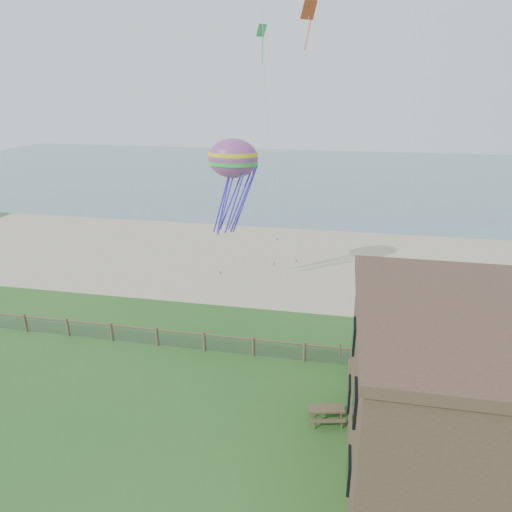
% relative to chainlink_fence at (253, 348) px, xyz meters
% --- Properties ---
extents(ground, '(160.00, 160.00, 0.00)m').
position_rel_chainlink_fence_xyz_m(ground, '(0.00, -6.00, -0.55)').
color(ground, '#25551D').
rests_on(ground, ground).
extents(sand_beach, '(72.00, 20.00, 0.02)m').
position_rel_chainlink_fence_xyz_m(sand_beach, '(0.00, 16.00, -0.55)').
color(sand_beach, tan).
rests_on(sand_beach, ground).
extents(ocean, '(160.00, 68.00, 0.02)m').
position_rel_chainlink_fence_xyz_m(ocean, '(0.00, 60.00, -0.55)').
color(ocean, slate).
rests_on(ocean, ground).
extents(chainlink_fence, '(36.20, 0.20, 1.25)m').
position_rel_chainlink_fence_xyz_m(chainlink_fence, '(0.00, 0.00, 0.00)').
color(chainlink_fence, brown).
rests_on(chainlink_fence, ground).
extents(motel_deck, '(15.00, 2.00, 0.50)m').
position_rel_chainlink_fence_xyz_m(motel_deck, '(13.00, -1.00, -0.30)').
color(motel_deck, brown).
rests_on(motel_deck, ground).
extents(picnic_table, '(1.87, 1.56, 0.69)m').
position_rel_chainlink_fence_xyz_m(picnic_table, '(4.49, -4.86, -0.20)').
color(picnic_table, brown).
rests_on(picnic_table, ground).
extents(octopus_kite, '(4.13, 3.42, 7.34)m').
position_rel_chainlink_fence_xyz_m(octopus_kite, '(-3.18, 8.76, 7.76)').
color(octopus_kite, orange).
extents(kite_red, '(2.04, 2.13, 2.64)m').
position_rel_chainlink_fence_xyz_m(kite_red, '(1.51, 11.73, 18.55)').
color(kite_red, '#C44722').
extents(kite_green, '(1.89, 1.84, 2.47)m').
position_rel_chainlink_fence_xyz_m(kite_green, '(-2.78, 17.58, 17.96)').
color(kite_green, green).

